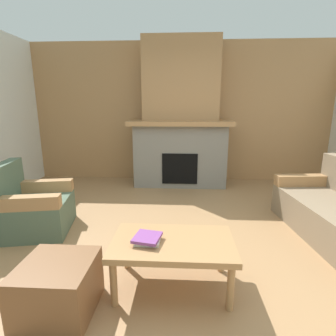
% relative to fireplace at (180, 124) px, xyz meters
% --- Properties ---
extents(ground, '(9.00, 9.00, 0.00)m').
position_rel_fireplace_xyz_m(ground, '(0.00, -2.62, -1.16)').
color(ground, '#9E754C').
extents(wall_back_wood_panel, '(6.00, 0.12, 2.70)m').
position_rel_fireplace_xyz_m(wall_back_wood_panel, '(0.00, 0.38, 0.19)').
color(wall_back_wood_panel, '#A87A4C').
rests_on(wall_back_wood_panel, ground).
extents(fireplace, '(1.90, 0.82, 2.70)m').
position_rel_fireplace_xyz_m(fireplace, '(0.00, 0.00, 0.00)').
color(fireplace, gray).
rests_on(fireplace, ground).
extents(armchair, '(0.89, 0.89, 0.85)m').
position_rel_fireplace_xyz_m(armchair, '(-1.77, -2.14, -0.87)').
color(armchair, '#4C604C').
rests_on(armchair, ground).
extents(coffee_table, '(1.00, 0.60, 0.43)m').
position_rel_fireplace_xyz_m(coffee_table, '(-0.02, -3.08, -0.79)').
color(coffee_table, '#A87A4C').
rests_on(coffee_table, ground).
extents(ottoman, '(0.52, 0.52, 0.40)m').
position_rel_fireplace_xyz_m(ottoman, '(-0.86, -3.40, -0.96)').
color(ottoman, brown).
rests_on(ottoman, ground).
extents(book_stack_near_edge, '(0.24, 0.25, 0.05)m').
position_rel_fireplace_xyz_m(book_stack_near_edge, '(-0.23, -3.11, -0.70)').
color(book_stack_near_edge, beige).
rests_on(book_stack_near_edge, coffee_table).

